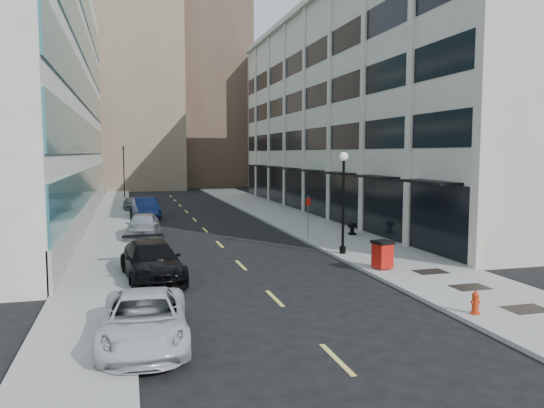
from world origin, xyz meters
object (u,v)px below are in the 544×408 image
car_white_van (144,320)px  trash_bin (382,254)px  car_blue_sedan (146,208)px  urn_planter (352,227)px  lamppost (343,193)px  sign_post (308,211)px  fire_hydrant (475,303)px  car_black_pickup (152,261)px  car_grey_sedan (132,204)px  car_silver_sedan (143,226)px  traffic_signal (123,150)px

car_white_van → trash_bin: (10.60, 6.50, 0.13)m
car_blue_sedan → urn_planter: size_ratio=6.40×
car_blue_sedan → lamppost: 21.38m
trash_bin → sign_post: bearing=80.7°
trash_bin → fire_hydrant: bearing=-104.6°
car_black_pickup → trash_bin: car_black_pickup is taller
trash_bin → sign_post: sign_post is taller
urn_planter → sign_post: bearing=-163.6°
car_black_pickup → urn_planter: size_ratio=6.84×
car_grey_sedan → sign_post: bearing=-67.7°
car_grey_sedan → urn_planter: size_ratio=4.65×
car_blue_sedan → urn_planter: 18.22m
car_silver_sedan → lamppost: bearing=-34.2°
sign_post → car_blue_sedan: bearing=108.2°
sign_post → traffic_signal: bearing=93.5°
traffic_signal → car_white_van: traffic_signal is taller
car_white_van → car_blue_sedan: 29.52m
fire_hydrant → car_white_van: bearing=-176.8°
car_grey_sedan → lamppost: bearing=-71.5°
car_blue_sedan → lamppost: bearing=-69.3°
car_silver_sedan → car_blue_sedan: bearing=94.2°
lamppost → car_silver_sedan: bearing=138.6°
traffic_signal → car_grey_sedan: bearing=-87.1°
car_white_van → car_silver_sedan: bearing=91.6°
car_black_pickup → sign_post: bearing=31.5°
trash_bin → urn_planter: trash_bin is taller
urn_planter → lamppost: bearing=-118.1°
traffic_signal → lamppost: 40.82m
car_blue_sedan → fire_hydrant: 31.32m
traffic_signal → trash_bin: 44.83m
lamppost → car_white_van: bearing=-134.8°
car_black_pickup → car_silver_sedan: car_silver_sedan is taller
traffic_signal → car_blue_sedan: 20.76m
car_black_pickup → car_silver_sedan: (-0.03, 11.28, 0.01)m
trash_bin → car_grey_sedan: bearing=97.0°
lamppost → urn_planter: (3.05, 5.70, -2.66)m
car_silver_sedan → sign_post: 10.38m
traffic_signal → urn_planter: size_ratio=8.66×
car_silver_sedan → urn_planter: size_ratio=5.91×
car_black_pickup → sign_post: size_ratio=2.07×
traffic_signal → sign_post: size_ratio=2.62×
car_blue_sedan → fire_hydrant: size_ratio=6.65×
car_silver_sedan → trash_bin: size_ratio=3.71×
lamppost → urn_planter: bearing=61.9°
car_white_van → fire_hydrant: car_white_van is taller
traffic_signal → sign_post: bearing=-72.6°
car_silver_sedan → sign_post: sign_post is taller
sign_post → car_silver_sedan: bearing=143.9°
car_black_pickup → sign_post: (9.52, 7.36, 1.04)m
car_grey_sedan → traffic_signal: bearing=89.4°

